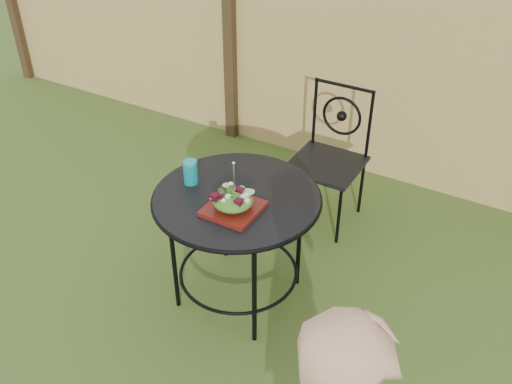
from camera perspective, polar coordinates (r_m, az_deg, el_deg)
ground at (r=3.18m, az=-3.08°, el=-16.60°), size 60.00×60.00×0.00m
fence at (r=4.28m, az=12.98°, el=12.80°), size 8.00×0.12×1.90m
patio_table at (r=3.14m, az=-1.89°, el=-2.45°), size 0.92×0.92×0.72m
patio_chair at (r=3.89m, az=7.42°, el=3.81°), size 0.46×0.46×0.95m
salad_plate at (r=2.95m, az=-2.29°, el=-1.66°), size 0.27×0.27×0.02m
salad at (r=2.92m, az=-2.32°, el=-0.83°), size 0.21×0.21×0.08m
fork at (r=2.84m, az=-2.21°, el=1.25°), size 0.01×0.01×0.18m
drinking_glass at (r=3.15m, az=-6.56°, el=2.01°), size 0.08×0.08×0.14m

